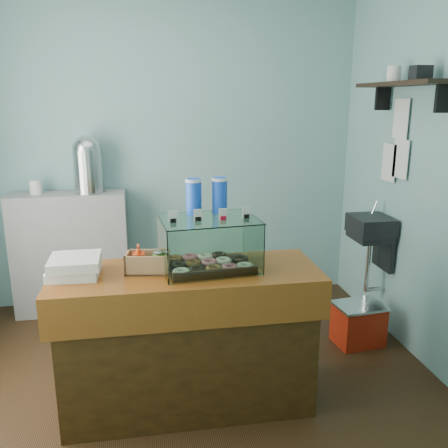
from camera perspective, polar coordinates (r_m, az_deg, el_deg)
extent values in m
plane|color=black|center=(3.48, -4.63, -18.19)|extent=(3.50, 3.50, 0.00)
cube|color=#73A8A7|center=(4.45, -6.77, 8.30)|extent=(3.50, 0.04, 2.80)
cube|color=#73A8A7|center=(1.52, -0.58, -4.16)|extent=(3.50, 0.04, 2.80)
cube|color=#73A8A7|center=(3.56, 24.30, 5.50)|extent=(0.04, 3.00, 2.80)
cube|color=black|center=(4.03, 17.27, -0.17)|extent=(0.30, 0.35, 0.15)
cube|color=black|center=(4.15, 18.67, -2.76)|extent=(0.04, 0.30, 0.35)
cylinder|color=silver|center=(4.12, 17.65, 1.84)|extent=(0.02, 0.02, 0.12)
cylinder|color=silver|center=(4.13, 16.91, -4.86)|extent=(0.04, 0.04, 0.45)
cube|color=black|center=(3.70, 20.75, 15.50)|extent=(0.25, 1.00, 0.03)
cube|color=black|center=(3.40, 25.00, 13.55)|extent=(0.12, 0.03, 0.18)
cube|color=black|center=(4.08, 18.57, 14.12)|extent=(0.12, 0.03, 0.18)
cube|color=silver|center=(3.92, 20.48, 7.35)|extent=(0.01, 0.21, 0.30)
cube|color=silver|center=(4.07, 19.23, 6.99)|extent=(0.01, 0.21, 0.30)
cube|color=silver|center=(3.94, 20.51, 11.77)|extent=(0.01, 0.21, 0.30)
cube|color=#482A0D|center=(3.06, -4.36, -14.10)|extent=(1.50, 0.56, 0.84)
cube|color=#522D0B|center=(2.87, -4.54, -6.19)|extent=(1.60, 0.60, 0.06)
cube|color=#522D0B|center=(2.66, -3.92, -10.75)|extent=(1.60, 0.04, 0.18)
cube|color=gray|center=(4.50, -17.86, -3.36)|extent=(1.00, 0.32, 1.10)
cube|color=black|center=(2.89, -1.79, -5.13)|extent=(0.53, 0.40, 0.02)
torus|color=silver|center=(2.74, -5.14, -5.75)|extent=(0.10, 0.10, 0.03)
torus|color=black|center=(2.75, -3.17, -5.58)|extent=(0.10, 0.10, 0.03)
torus|color=brown|center=(2.77, -1.23, -5.41)|extent=(0.10, 0.10, 0.03)
torus|color=#C55C77|center=(2.79, 0.68, -5.24)|extent=(0.10, 0.10, 0.03)
torus|color=silver|center=(2.82, 2.55, -5.06)|extent=(0.10, 0.10, 0.03)
torus|color=black|center=(2.84, -5.56, -4.94)|extent=(0.10, 0.10, 0.03)
torus|color=brown|center=(2.86, -3.67, -4.78)|extent=(0.10, 0.10, 0.03)
torus|color=#C55C77|center=(2.88, -1.80, -4.63)|extent=(0.10, 0.10, 0.03)
torus|color=silver|center=(2.90, 0.04, -4.47)|extent=(0.10, 0.10, 0.03)
torus|color=black|center=(2.93, 1.85, -4.30)|extent=(0.10, 0.10, 0.03)
torus|color=brown|center=(2.96, -5.95, -4.19)|extent=(0.10, 0.10, 0.03)
torus|color=#C55C77|center=(2.97, -4.13, -4.04)|extent=(0.10, 0.10, 0.03)
torus|color=silver|center=(2.99, -2.33, -3.90)|extent=(0.10, 0.10, 0.03)
torus|color=black|center=(3.01, -0.55, -3.75)|extent=(0.10, 0.10, 0.03)
cube|color=white|center=(2.66, -0.81, -3.69)|extent=(0.56, 0.06, 0.30)
cube|color=white|center=(3.03, -2.70, -1.34)|extent=(0.56, 0.06, 0.30)
cube|color=white|center=(2.80, -7.39, -2.86)|extent=(0.04, 0.40, 0.30)
cube|color=white|center=(2.92, 3.52, -2.01)|extent=(0.04, 0.40, 0.30)
cube|color=white|center=(2.80, -1.84, 0.59)|extent=(0.61, 0.47, 0.01)
cube|color=silver|center=(2.70, -6.12, 0.83)|extent=(0.05, 0.01, 0.07)
cube|color=black|center=(2.71, -6.11, 0.36)|extent=(0.03, 0.02, 0.02)
cube|color=silver|center=(2.73, -3.10, 1.02)|extent=(0.05, 0.01, 0.07)
cube|color=black|center=(2.74, -3.09, 0.55)|extent=(0.03, 0.02, 0.02)
cube|color=silver|center=(2.76, -0.14, 1.21)|extent=(0.05, 0.01, 0.07)
cube|color=red|center=(2.77, -0.14, 0.75)|extent=(0.03, 0.02, 0.02)
cube|color=silver|center=(2.80, 2.75, 1.39)|extent=(0.05, 0.01, 0.07)
cube|color=black|center=(2.81, 2.74, 0.93)|extent=(0.03, 0.02, 0.02)
cylinder|color=blue|center=(2.89, -3.65, 3.31)|extent=(0.09, 0.09, 0.22)
cylinder|color=silver|center=(2.87, -3.68, 5.27)|extent=(0.10, 0.10, 0.02)
cylinder|color=blue|center=(2.93, -0.53, 3.48)|extent=(0.09, 0.09, 0.22)
cylinder|color=silver|center=(2.91, -0.53, 5.41)|extent=(0.10, 0.10, 0.02)
cube|color=tan|center=(2.86, -9.16, -5.61)|extent=(0.27, 0.19, 0.01)
cube|color=tan|center=(2.78, -9.41, -5.05)|extent=(0.25, 0.05, 0.12)
cube|color=tan|center=(2.91, -9.01, -4.14)|extent=(0.25, 0.05, 0.12)
cube|color=tan|center=(2.86, -11.55, -4.56)|extent=(0.04, 0.15, 0.12)
cube|color=tan|center=(2.83, -6.83, -4.60)|extent=(0.04, 0.15, 0.12)
imported|color=#ED4316|center=(2.84, -10.23, -3.97)|extent=(0.08, 0.08, 0.16)
cylinder|color=#3E8D26|center=(2.83, -8.00, -4.56)|extent=(0.06, 0.06, 0.10)
cylinder|color=silver|center=(2.82, -8.04, -3.50)|extent=(0.05, 0.05, 0.01)
cube|color=silver|center=(2.90, -17.57, -5.36)|extent=(0.29, 0.29, 0.06)
cube|color=silver|center=(2.87, -17.49, -4.36)|extent=(0.29, 0.29, 0.06)
cylinder|color=silver|center=(4.33, -15.86, 3.70)|extent=(0.27, 0.27, 0.01)
cylinder|color=silver|center=(4.30, -16.04, 6.17)|extent=(0.24, 0.24, 0.37)
sphere|color=silver|center=(4.28, -16.21, 8.59)|extent=(0.24, 0.24, 0.24)
cube|color=#B2220E|center=(4.00, 15.84, -11.60)|extent=(0.39, 0.31, 0.31)
cube|color=silver|center=(3.93, 16.02, -9.41)|extent=(0.41, 0.33, 0.02)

